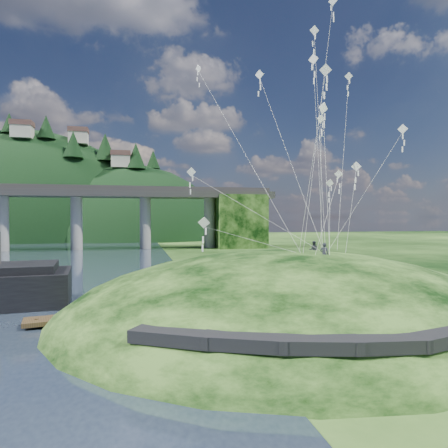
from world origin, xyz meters
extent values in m
plane|color=black|center=(0.00, 0.00, 0.00)|extent=(320.00, 320.00, 0.00)
ellipsoid|color=black|center=(8.00, 2.00, -1.50)|extent=(36.00, 32.00, 13.00)
cube|color=black|center=(-1.50, -8.00, 2.03)|extent=(4.32, 3.62, 0.71)
cube|color=black|center=(1.50, -9.65, 2.09)|extent=(4.10, 2.97, 0.61)
cube|color=black|center=(4.50, -10.65, 2.08)|extent=(3.85, 2.37, 0.62)
cube|color=black|center=(7.50, -11.10, 2.04)|extent=(3.62, 1.83, 0.66)
cube|color=black|center=(10.50, -10.90, 2.05)|extent=(3.82, 2.27, 0.68)
cylinder|color=gray|center=(-32.00, 70.00, 6.50)|extent=(2.60, 2.60, 13.00)
cylinder|color=gray|center=(-16.50, 70.00, 6.50)|extent=(2.60, 2.60, 13.00)
cylinder|color=gray|center=(-1.00, 70.00, 6.50)|extent=(2.60, 2.60, 13.00)
cylinder|color=gray|center=(14.50, 70.00, 6.50)|extent=(2.60, 2.60, 13.00)
cube|color=black|center=(22.00, 70.00, 6.50)|extent=(12.00, 11.00, 13.00)
ellipsoid|color=black|center=(-40.00, 126.00, -6.00)|extent=(96.00, 68.00, 88.00)
ellipsoid|color=black|center=(-5.00, 118.00, -10.00)|extent=(76.00, 56.00, 72.00)
cone|color=black|center=(-42.87, 114.06, 37.88)|extent=(4.97, 4.97, 6.54)
cone|color=black|center=(-31.40, 112.04, 36.68)|extent=(5.83, 5.83, 7.67)
cone|color=black|center=(-22.45, 107.08, 30.58)|extent=(6.47, 6.47, 8.51)
cone|color=black|center=(-13.22, 113.99, 31.23)|extent=(7.13, 7.13, 9.38)
cone|color=black|center=(-3.12, 109.03, 27.87)|extent=(6.56, 6.56, 8.63)
cone|color=black|center=(2.77, 114.63, 27.68)|extent=(4.88, 4.88, 6.42)
cube|color=beige|center=(-38.00, 110.00, 34.28)|extent=(6.00, 5.00, 4.00)
cube|color=brown|center=(-38.00, 110.00, 36.98)|extent=(6.40, 5.40, 1.60)
cube|color=beige|center=(-22.00, 116.00, 34.18)|extent=(6.00, 5.00, 4.00)
cube|color=brown|center=(-22.00, 116.00, 36.88)|extent=(6.40, 5.40, 1.60)
cube|color=beige|center=(-8.00, 110.00, 25.88)|extent=(6.00, 5.00, 4.00)
cube|color=brown|center=(-8.00, 110.00, 28.58)|extent=(6.40, 5.40, 1.60)
cube|color=black|center=(-13.39, 10.44, 3.23)|extent=(7.22, 6.23, 0.67)
cube|color=#352615|center=(-4.73, 3.72, 0.40)|extent=(12.46, 4.11, 0.31)
cylinder|color=#352615|center=(-9.92, 2.78, 0.18)|extent=(0.26, 0.26, 0.88)
cylinder|color=#352615|center=(-7.32, 3.25, 0.18)|extent=(0.26, 0.26, 0.88)
cylinder|color=#352615|center=(-4.73, 3.72, 0.18)|extent=(0.26, 0.26, 0.88)
cylinder|color=#352615|center=(-2.13, 4.19, 0.18)|extent=(0.26, 0.26, 0.88)
cylinder|color=#352615|center=(0.47, 4.67, 0.18)|extent=(0.26, 0.26, 0.88)
imported|color=#272834|center=(10.06, -0.14, 5.73)|extent=(0.72, 0.64, 1.66)
imported|color=#272834|center=(11.02, 3.66, 5.62)|extent=(0.91, 0.84, 1.50)
cube|color=silver|center=(1.28, 6.26, 11.32)|extent=(0.77, 0.18, 0.77)
cube|color=silver|center=(1.28, 6.26, 10.78)|extent=(0.10, 0.02, 0.45)
cube|color=silver|center=(1.28, 6.26, 10.23)|extent=(0.10, 0.02, 0.45)
cube|color=silver|center=(1.28, 6.26, 9.69)|extent=(0.10, 0.02, 0.45)
cube|color=silver|center=(10.70, 1.79, 15.13)|extent=(0.69, 0.22, 0.68)
cube|color=silver|center=(10.70, 1.79, 14.64)|extent=(0.09, 0.06, 0.40)
cube|color=silver|center=(10.70, 1.79, 14.14)|extent=(0.09, 0.06, 0.40)
cube|color=silver|center=(10.70, 1.79, 13.65)|extent=(0.09, 0.06, 0.40)
cube|color=silver|center=(1.63, 2.08, 7.17)|extent=(0.88, 0.34, 0.84)
cube|color=silver|center=(1.63, 2.08, 6.55)|extent=(0.11, 0.05, 0.51)
cube|color=silver|center=(1.63, 2.08, 5.93)|extent=(0.11, 0.05, 0.51)
cube|color=silver|center=(1.63, 2.08, 5.31)|extent=(0.11, 0.05, 0.51)
cube|color=silver|center=(17.32, 1.08, 14.52)|extent=(0.66, 0.45, 0.76)
cube|color=silver|center=(17.32, 1.08, 13.97)|extent=(0.10, 0.06, 0.44)
cube|color=silver|center=(17.32, 1.08, 13.43)|extent=(0.10, 0.06, 0.44)
cube|color=silver|center=(17.32, 1.08, 12.89)|extent=(0.10, 0.06, 0.44)
cube|color=silver|center=(10.66, 2.93, 22.39)|extent=(0.77, 0.15, 0.77)
cube|color=silver|center=(10.66, 2.93, 21.85)|extent=(0.10, 0.03, 0.44)
cube|color=silver|center=(10.66, 2.93, 21.31)|extent=(0.10, 0.03, 0.44)
cube|color=silver|center=(10.66, 2.93, 20.76)|extent=(0.10, 0.03, 0.44)
cube|color=silver|center=(2.53, 10.41, 21.44)|extent=(0.44, 0.57, 0.66)
cube|color=silver|center=(2.53, 10.41, 20.95)|extent=(0.08, 0.06, 0.40)
cube|color=silver|center=(2.53, 10.41, 20.46)|extent=(0.08, 0.06, 0.40)
cube|color=silver|center=(2.53, 10.41, 19.97)|extent=(0.08, 0.06, 0.40)
cube|color=silver|center=(12.69, 3.79, 25.38)|extent=(0.62, 0.43, 0.71)
cube|color=silver|center=(12.69, 3.79, 24.87)|extent=(0.09, 0.05, 0.42)
cube|color=silver|center=(12.69, 3.79, 24.36)|extent=(0.09, 0.05, 0.42)
cube|color=silver|center=(12.69, 3.79, 23.85)|extent=(0.09, 0.05, 0.42)
cube|color=silver|center=(9.92, -0.14, 15.39)|extent=(0.81, 0.31, 0.83)
cube|color=silver|center=(9.92, -0.14, 14.79)|extent=(0.10, 0.08, 0.49)
cube|color=silver|center=(9.92, -0.14, 14.19)|extent=(0.10, 0.08, 0.49)
cube|color=silver|center=(9.92, -0.14, 13.60)|extent=(0.10, 0.08, 0.49)
cube|color=silver|center=(12.44, 3.65, 10.39)|extent=(0.67, 0.20, 0.65)
cube|color=silver|center=(12.44, 3.65, 9.92)|extent=(0.09, 0.04, 0.39)
cube|color=silver|center=(12.44, 3.65, 9.45)|extent=(0.09, 0.04, 0.39)
cube|color=silver|center=(12.44, 3.65, 8.98)|extent=(0.09, 0.04, 0.39)
cube|color=silver|center=(10.17, 2.03, 19.73)|extent=(0.61, 0.58, 0.79)
cube|color=silver|center=(10.17, 2.03, 19.17)|extent=(0.10, 0.07, 0.46)
cube|color=silver|center=(10.17, 2.03, 18.61)|extent=(0.10, 0.07, 0.46)
cube|color=silver|center=(10.17, 2.03, 18.04)|extent=(0.10, 0.07, 0.46)
cube|color=silver|center=(12.57, -0.15, 11.29)|extent=(0.54, 0.52, 0.70)
cube|color=silver|center=(12.57, -0.15, 10.79)|extent=(0.09, 0.06, 0.41)
cube|color=silver|center=(12.57, -0.15, 10.28)|extent=(0.09, 0.06, 0.41)
cube|color=silver|center=(12.57, -0.15, 9.78)|extent=(0.09, 0.06, 0.41)
cube|color=silver|center=(12.97, 3.20, 11.10)|extent=(0.61, 0.34, 0.66)
cube|color=silver|center=(12.97, 3.20, 10.62)|extent=(0.09, 0.04, 0.39)
cube|color=silver|center=(12.97, 3.20, 10.15)|extent=(0.09, 0.04, 0.39)
cube|color=silver|center=(12.97, 3.20, 9.67)|extent=(0.09, 0.04, 0.39)
cube|color=silver|center=(10.17, 0.02, 18.19)|extent=(0.86, 0.30, 0.87)
cube|color=silver|center=(10.17, 0.02, 17.56)|extent=(0.12, 0.03, 0.51)
cube|color=silver|center=(10.17, 0.02, 16.94)|extent=(0.12, 0.03, 0.51)
cube|color=silver|center=(10.17, 0.02, 16.31)|extent=(0.12, 0.03, 0.51)
cube|color=silver|center=(8.28, 9.78, 21.10)|extent=(0.71, 0.59, 0.87)
cube|color=silver|center=(8.28, 9.78, 20.48)|extent=(0.11, 0.08, 0.51)
cube|color=silver|center=(8.28, 9.78, 19.86)|extent=(0.11, 0.08, 0.51)
cube|color=silver|center=(8.28, 9.78, 19.24)|extent=(0.11, 0.08, 0.51)
cube|color=silver|center=(15.66, 6.38, 20.35)|extent=(0.68, 0.33, 0.71)
cube|color=silver|center=(15.66, 6.38, 19.83)|extent=(0.10, 0.03, 0.42)
cube|color=silver|center=(15.66, 6.38, 19.32)|extent=(0.10, 0.03, 0.42)
cube|color=silver|center=(15.66, 6.38, 18.80)|extent=(0.10, 0.03, 0.42)
camera|label=1|loc=(-3.23, -26.62, 7.58)|focal=32.00mm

